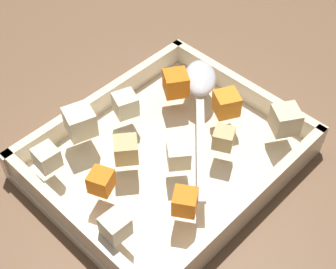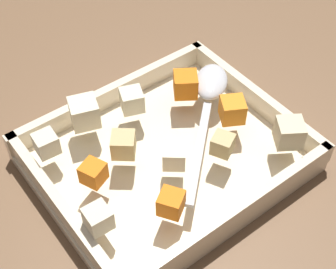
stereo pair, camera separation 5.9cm
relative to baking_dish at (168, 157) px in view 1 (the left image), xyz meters
The scene contains 15 objects.
ground_plane 0.02m from the baking_dish, 99.70° to the left, with size 4.00×4.00×0.00m, color brown.
baking_dish is the anchor object (origin of this frame).
carrot_chunk_far_right 0.10m from the baking_dish, 12.29° to the right, with size 0.03×0.03×0.03m, color orange.
carrot_chunk_front_center 0.10m from the baking_dish, 37.41° to the left, with size 0.03×0.03×0.03m, color orange.
carrot_chunk_corner_sw 0.11m from the baking_dish, 125.52° to the right, with size 0.03×0.03×0.03m, color orange.
carrot_chunk_heap_top 0.11m from the baking_dish, behind, with size 0.02×0.02×0.02m, color orange.
potato_chunk_under_handle 0.07m from the baking_dish, 160.52° to the left, with size 0.03×0.03×0.03m, color tan.
potato_chunk_near_spoon 0.12m from the baking_dish, 126.18° to the left, with size 0.03×0.03×0.03m, color beige.
potato_chunk_corner_ne 0.15m from the baking_dish, 38.10° to the right, with size 0.03×0.03×0.03m, color beige.
potato_chunk_heap_side 0.08m from the baking_dish, 93.04° to the left, with size 0.03×0.03×0.03m, color beige.
potato_chunk_near_left 0.06m from the baking_dish, 116.39° to the right, with size 0.03×0.03×0.03m, color beige.
potato_chunk_far_left 0.08m from the baking_dish, 52.25° to the right, with size 0.02×0.02×0.02m, color tan.
parsnip_chunk_mid_left 0.15m from the baking_dish, 149.37° to the left, with size 0.03×0.03×0.03m, color beige.
parsnip_chunk_mid_right 0.14m from the baking_dish, 158.52° to the right, with size 0.03×0.03×0.03m, color beige.
serving_spoon 0.10m from the baking_dish, 18.53° to the left, with size 0.19×0.17×0.02m.
Camera 1 is at (-0.28, -0.29, 0.49)m, focal length 53.52 mm.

